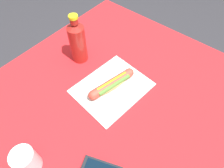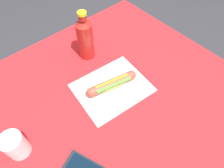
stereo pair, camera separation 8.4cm
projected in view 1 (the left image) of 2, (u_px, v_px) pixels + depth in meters
ground_plane at (107, 158)px, 1.42m from camera, size 6.00×6.00×0.00m
dining_table at (105, 116)px, 0.92m from camera, size 1.20×0.99×0.75m
paper_wrapper at (112, 88)px, 0.86m from camera, size 0.32×0.27×0.01m
hot_dog at (112, 84)px, 0.84m from camera, size 0.23×0.09×0.05m
soda_bottle at (78, 42)px, 0.89m from camera, size 0.07×0.07×0.24m
drinking_cup at (26, 161)px, 0.63m from camera, size 0.07×0.07×0.10m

